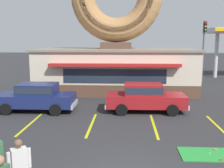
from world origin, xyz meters
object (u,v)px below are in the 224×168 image
object	(u,v)px
trash_bin	(28,89)
pedestrian_clipboard_woman	(20,166)
golf_ball	(210,153)
car_navy	(36,96)
traffic_light_pole	(204,44)
car_red	(145,96)

from	to	relation	value
trash_bin	pedestrian_clipboard_woman	bearing A→B (deg)	-70.00
golf_ball	car_navy	world-z (taller)	car_navy
golf_ball	trash_bin	distance (m)	13.92
trash_bin	traffic_light_pole	world-z (taller)	traffic_light_pole
car_navy	pedestrian_clipboard_woman	size ratio (longest dim) A/B	2.90
car_navy	pedestrian_clipboard_woman	world-z (taller)	car_navy
car_red	trash_bin	world-z (taller)	car_red
car_red	car_navy	bearing A→B (deg)	-177.60
traffic_light_pole	pedestrian_clipboard_woman	bearing A→B (deg)	-117.47
golf_ball	traffic_light_pole	size ratio (longest dim) A/B	0.01
pedestrian_clipboard_woman	car_red	bearing A→B (deg)	66.35
car_red	pedestrian_clipboard_woman	world-z (taller)	car_red
golf_ball	car_red	size ratio (longest dim) A/B	0.01
car_navy	pedestrian_clipboard_woman	distance (m)	8.63
car_navy	pedestrian_clipboard_woman	bearing A→B (deg)	-73.59
pedestrian_clipboard_woman	traffic_light_pole	bearing A→B (deg)	62.53
golf_ball	traffic_light_pole	distance (m)	16.92
golf_ball	car_red	xyz separation A→B (m)	(-1.93, 5.66, 0.82)
pedestrian_clipboard_woman	traffic_light_pole	distance (m)	21.47
car_red	traffic_light_pole	size ratio (longest dim) A/B	0.79
pedestrian_clipboard_woman	car_navy	bearing A→B (deg)	106.41
car_navy	traffic_light_pole	xyz separation A→B (m)	(12.25, 10.60, 2.84)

